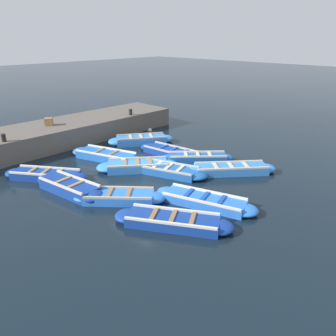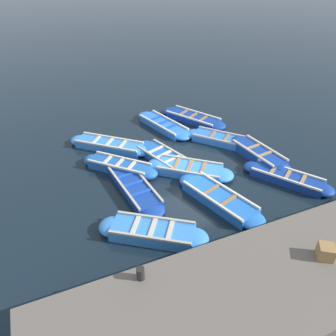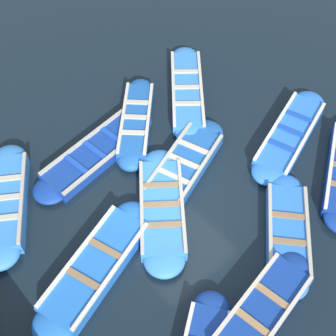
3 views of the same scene
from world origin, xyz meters
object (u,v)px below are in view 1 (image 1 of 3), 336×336
(boat_bow_out, at_px, (168,170))
(boat_near_quay, at_px, (198,158))
(boat_end_of_row, at_px, (204,201))
(bollard_north, at_px, (4,138))
(boat_broadside, at_px, (231,169))
(bollard_mid_north, at_px, (131,112))
(boat_outer_left, at_px, (141,140))
(boat_mid_row, at_px, (173,153))
(boat_drifting, at_px, (106,156))
(boat_alongside, at_px, (173,221))
(boat_tucked, at_px, (46,175))
(boat_outer_right, at_px, (119,197))
(boat_inner_gap, at_px, (138,166))
(boat_centre, at_px, (70,187))
(buoy_orange_near, at_px, (200,173))
(wooden_crate, at_px, (49,122))
(buoy_yellow_far, at_px, (150,130))

(boat_bow_out, bearing_deg, boat_near_quay, 89.27)
(boat_end_of_row, height_order, bollard_north, bollard_north)
(boat_broadside, height_order, bollard_north, bollard_north)
(bollard_mid_north, bearing_deg, boat_outer_left, -27.10)
(boat_mid_row, relative_size, boat_drifting, 1.02)
(boat_alongside, bearing_deg, boat_tucked, -170.79)
(boat_bow_out, xyz_separation_m, boat_outer_right, (0.46, -2.97, -0.00))
(boat_inner_gap, bearing_deg, bollard_north, -142.82)
(boat_broadside, height_order, boat_centre, boat_centre)
(bollard_mid_north, bearing_deg, boat_tucked, -67.90)
(boat_broadside, xyz_separation_m, buoy_orange_near, (-0.77, -1.14, -0.02))
(boat_end_of_row, relative_size, bollard_north, 10.85)
(wooden_crate, bearing_deg, bollard_north, -66.31)
(buoy_orange_near, bearing_deg, boat_drifting, -161.04)
(boat_bow_out, xyz_separation_m, buoy_orange_near, (1.10, 0.76, -0.01))
(boat_alongside, xyz_separation_m, boat_mid_row, (-4.36, 4.65, -0.01))
(boat_bow_out, height_order, boat_centre, boat_centre)
(bollard_north, bearing_deg, boat_broadside, 37.65)
(boat_mid_row, distance_m, bollard_mid_north, 4.91)
(boat_drifting, relative_size, bollard_north, 11.04)
(bollard_north, bearing_deg, boat_outer_right, 10.88)
(boat_alongside, relative_size, bollard_mid_north, 10.42)
(buoy_orange_near, bearing_deg, boat_bow_out, -145.30)
(boat_alongside, xyz_separation_m, boat_tucked, (-6.16, -1.00, 0.01))
(boat_bow_out, relative_size, boat_outer_left, 1.03)
(boat_inner_gap, xyz_separation_m, boat_drifting, (-2.06, -0.17, 0.01))
(boat_tucked, bearing_deg, boat_centre, 0.78)
(boat_alongside, bearing_deg, wooden_crate, 172.22)
(boat_bow_out, bearing_deg, bollard_mid_north, 153.01)
(boat_centre, distance_m, boat_inner_gap, 3.23)
(boat_centre, height_order, bollard_mid_north, bollard_mid_north)
(boat_end_of_row, height_order, boat_drifting, boat_drifting)
(boat_near_quay, bearing_deg, boat_drifting, -141.14)
(bollard_north, height_order, buoy_orange_near, bollard_north)
(boat_drifting, bearing_deg, buoy_yellow_far, 112.45)
(boat_outer_right, distance_m, bollard_north, 6.72)
(boat_end_of_row, height_order, buoy_yellow_far, boat_end_of_row)
(boat_outer_right, relative_size, bollard_mid_north, 8.60)
(boat_near_quay, bearing_deg, boat_mid_row, -174.79)
(boat_centre, bearing_deg, buoy_orange_near, 61.14)
(boat_end_of_row, relative_size, boat_outer_left, 1.11)
(boat_broadside, bearing_deg, boat_alongside, -77.49)
(boat_bow_out, bearing_deg, boat_broadside, 45.39)
(boat_bow_out, relative_size, boat_inner_gap, 1.06)
(boat_mid_row, distance_m, boat_bow_out, 2.31)
(boat_end_of_row, distance_m, boat_bow_out, 3.01)
(boat_end_of_row, xyz_separation_m, boat_outer_right, (-2.33, -1.85, 0.00))
(boat_end_of_row, xyz_separation_m, boat_inner_gap, (-4.06, 0.53, 0.02))
(boat_outer_right, distance_m, wooden_crate, 7.96)
(boat_bow_out, bearing_deg, wooden_crate, -168.74)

